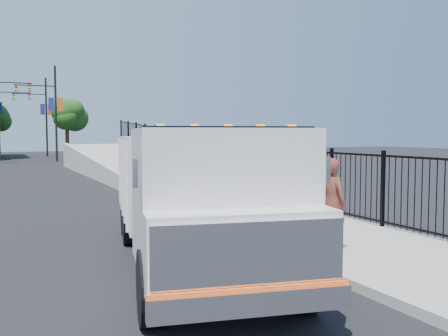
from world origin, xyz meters
name	(u,v)px	position (x,y,z in m)	size (l,w,h in m)	color
ground	(254,245)	(0.00, 0.00, 0.00)	(120.00, 120.00, 0.00)	black
sidewalk	(391,254)	(1.93, -2.00, 0.06)	(3.55, 12.00, 0.12)	#9E998E
curb	(309,264)	(0.00, -2.00, 0.08)	(0.30, 12.00, 0.16)	#ADAAA3
ramp	(141,179)	(2.12, 16.00, 0.00)	(3.95, 24.00, 1.70)	#9E998E
iron_fence	(196,166)	(3.55, 12.00, 0.90)	(0.10, 28.00, 1.80)	black
truck	(194,189)	(-1.80, -1.09, 1.40)	(3.74, 7.60, 2.50)	black
worker	(332,203)	(1.01, -1.33, 1.01)	(0.65, 0.43, 1.78)	brown
debris	(282,219)	(1.81, 1.75, 0.16)	(0.34, 0.34, 0.09)	silver
light_pole_1	(52,109)	(-0.07, 34.89, 4.36)	(3.78, 0.22, 8.00)	black
light_pole_3	(43,114)	(0.17, 44.62, 4.36)	(3.78, 0.22, 8.00)	black
tree_1	(67,117)	(1.77, 39.63, 3.93)	(2.35, 2.35, 5.17)	#382314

